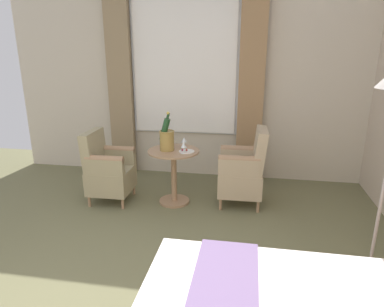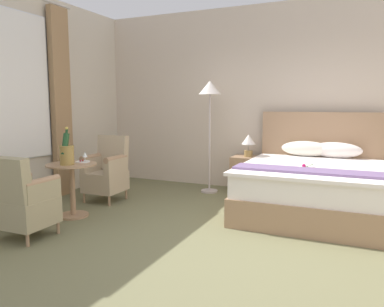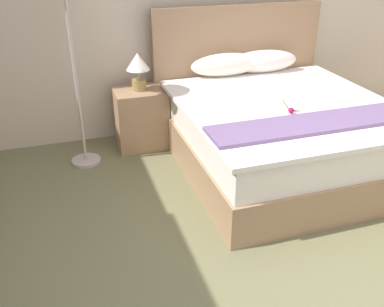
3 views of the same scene
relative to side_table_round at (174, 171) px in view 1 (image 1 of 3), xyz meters
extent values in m
cube|color=beige|center=(-1.15, -0.06, 1.12)|extent=(0.12, 5.34, 3.10)
cube|color=white|center=(-1.07, -0.06, 1.29)|extent=(0.02, 1.58, 2.10)
cube|color=white|center=(-1.04, -0.06, 1.29)|extent=(0.02, 1.50, 2.06)
cube|color=#9C7851|center=(-0.99, 0.91, 1.05)|extent=(0.10, 0.36, 2.96)
cube|color=#917C5B|center=(-0.99, -1.03, 1.05)|extent=(0.10, 0.36, 2.96)
cylinder|color=#B9ABA8|center=(1.12, 2.03, -0.41)|extent=(0.28, 0.28, 0.03)
cylinder|color=#B9ABA8|center=(1.12, 2.03, 0.40)|extent=(0.03, 0.03, 1.60)
cylinder|color=#A07C5A|center=(0.00, 0.00, -0.41)|extent=(0.39, 0.39, 0.03)
cylinder|color=#A07C5A|center=(0.00, 0.00, -0.09)|extent=(0.07, 0.07, 0.68)
cylinder|color=#A07C5A|center=(0.00, 0.00, 0.26)|extent=(0.64, 0.64, 0.02)
cylinder|color=olive|center=(0.00, -0.08, 0.39)|extent=(0.18, 0.18, 0.24)
torus|color=olive|center=(0.00, -0.08, 0.51)|extent=(0.19, 0.19, 0.02)
cylinder|color=white|center=(0.00, -0.08, 0.49)|extent=(0.16, 0.16, 0.03)
cylinder|color=#1E4723|center=(0.01, -0.10, 0.54)|extent=(0.09, 0.14, 0.28)
cylinder|color=#193D1E|center=(0.00, -0.06, 0.70)|extent=(0.03, 0.05, 0.08)
sphere|color=gold|center=(0.00, -0.06, 0.74)|extent=(0.04, 0.04, 0.04)
cylinder|color=white|center=(0.10, 0.15, 0.28)|extent=(0.07, 0.07, 0.01)
cylinder|color=white|center=(0.10, 0.15, 0.31)|extent=(0.01, 0.01, 0.07)
cone|color=white|center=(0.10, 0.15, 0.38)|extent=(0.07, 0.07, 0.07)
cylinder|color=white|center=(-0.15, 0.10, 0.28)|extent=(0.07, 0.07, 0.01)
cylinder|color=white|center=(-0.15, 0.10, 0.31)|extent=(0.01, 0.01, 0.07)
cone|color=white|center=(-0.15, 0.10, 0.38)|extent=(0.07, 0.07, 0.06)
cylinder|color=white|center=(0.04, 0.17, 0.28)|extent=(0.19, 0.19, 0.01)
sphere|color=#A2342A|center=(0.04, 0.17, 0.30)|extent=(0.03, 0.03, 0.03)
sphere|color=#9C223C|center=(0.04, 0.12, 0.30)|extent=(0.02, 0.02, 0.02)
cylinder|color=#A07C5A|center=(-0.32, 0.60, -0.35)|extent=(0.04, 0.04, 0.15)
cylinder|color=#A07C5A|center=(0.12, 0.61, -0.35)|extent=(0.04, 0.04, 0.15)
cylinder|color=#A07C5A|center=(-0.34, 1.05, -0.35)|extent=(0.04, 0.04, 0.15)
cylinder|color=#A07C5A|center=(0.11, 1.06, -0.35)|extent=(0.04, 0.04, 0.15)
cube|color=tan|center=(-0.11, 0.83, -0.13)|extent=(0.54, 0.55, 0.30)
cube|color=tan|center=(-0.11, 1.05, 0.29)|extent=(0.50, 0.19, 0.54)
cube|color=tan|center=(-0.32, 0.81, 0.13)|extent=(0.10, 0.49, 0.21)
cylinder|color=#A07C5A|center=(-0.32, 0.81, 0.24)|extent=(0.10, 0.49, 0.09)
cube|color=tan|center=(0.11, 0.82, 0.13)|extent=(0.10, 0.49, 0.21)
cylinder|color=#A07C5A|center=(0.11, 0.82, 0.24)|extent=(0.10, 0.49, 0.09)
cylinder|color=#A07C5A|center=(0.30, -0.59, -0.36)|extent=(0.04, 0.04, 0.14)
cylinder|color=#A07C5A|center=(-0.14, -0.60, -0.36)|extent=(0.04, 0.04, 0.14)
cylinder|color=#A07C5A|center=(0.31, -1.03, -0.36)|extent=(0.04, 0.04, 0.14)
cylinder|color=#A07C5A|center=(-0.14, -1.03, -0.36)|extent=(0.04, 0.04, 0.14)
cube|color=tan|center=(0.08, -0.81, -0.14)|extent=(0.53, 0.53, 0.30)
cube|color=tan|center=(0.08, -1.02, 0.25)|extent=(0.50, 0.16, 0.49)
cube|color=tan|center=(0.29, -0.79, 0.11)|extent=(0.10, 0.48, 0.20)
cylinder|color=#A07C5A|center=(0.29, -0.79, 0.21)|extent=(0.10, 0.48, 0.09)
cube|color=tan|center=(-0.13, -0.79, 0.11)|extent=(0.10, 0.48, 0.20)
cylinder|color=#A07C5A|center=(-0.13, -0.79, 0.21)|extent=(0.10, 0.48, 0.09)
camera|label=1|loc=(3.96, 0.92, 1.49)|focal=32.00mm
camera|label=2|loc=(3.38, -3.72, 1.03)|focal=35.00mm
camera|label=3|loc=(0.98, -1.79, 1.58)|focal=40.00mm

